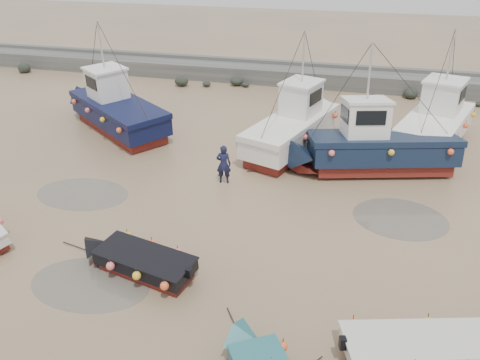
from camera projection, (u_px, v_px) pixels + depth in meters
The scene contains 13 objects.
ground at pixel (233, 250), 17.74m from camera, with size 120.00×120.00×0.00m, color #9E7F5B.
seawall at pixel (305, 77), 36.21m from camera, with size 60.00×4.92×1.50m.
puddle_a at pixel (90, 284), 16.07m from camera, with size 4.28×4.28×0.01m, color #5E574C.
puddle_b at pixel (400, 218), 19.70m from camera, with size 3.94×3.94×0.01m, color #5E574C.
puddle_c at pixel (83, 194), 21.53m from camera, with size 4.37×4.37×0.01m, color #5E574C.
puddle_d at pixel (291, 143), 26.62m from camera, with size 6.27×6.27×0.01m, color #5E574C.
dinghy_3 at pixel (435, 348), 12.92m from camera, with size 6.55×2.91×1.43m.
dinghy_4 at pixel (137, 258), 16.46m from camera, with size 5.81×2.51×1.43m.
cabin_boat_0 at pixel (114, 107), 28.01m from camera, with size 9.56×7.57×6.22m.
cabin_boat_1 at pixel (297, 124), 25.54m from camera, with size 5.04×10.06×6.22m.
cabin_boat_2 at pixel (370, 147), 22.92m from camera, with size 10.27×4.70×6.22m.
cabin_boat_3 at pixel (438, 121), 25.88m from camera, with size 5.24×9.49×6.22m.
person at pixel (224, 182), 22.51m from camera, with size 0.70×0.46×1.93m, color #151734.
Camera 1 is at (3.72, -13.85, 10.78)m, focal length 35.00 mm.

